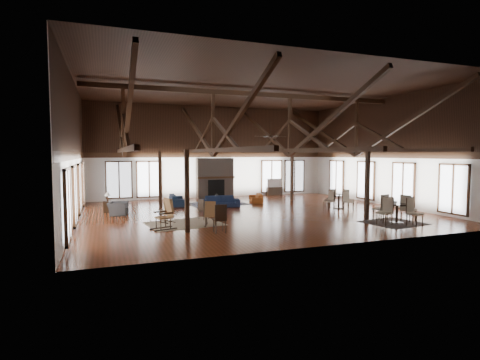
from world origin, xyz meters
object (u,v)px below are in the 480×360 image
object	(u,v)px
coffee_table	(217,197)
armchair	(118,209)
cafe_table_near	(397,210)
sofa_orange	(256,198)
sofa_navy_front	(220,201)
cafe_table_far	(339,199)
tv_console	(274,191)
sofa_navy_left	(178,200)

from	to	relation	value
coffee_table	armchair	size ratio (longest dim) A/B	1.21
cafe_table_near	sofa_orange	bearing A→B (deg)	109.24
sofa_navy_front	cafe_table_near	world-z (taller)	cafe_table_near
sofa_navy_front	armchair	xyz separation A→B (m)	(-5.32, -0.92, 0.01)
sofa_orange	coffee_table	world-z (taller)	sofa_orange
coffee_table	cafe_table_far	distance (m)	6.76
sofa_navy_front	coffee_table	world-z (taller)	sofa_navy_front
cafe_table_far	tv_console	world-z (taller)	cafe_table_far
sofa_navy_left	sofa_orange	world-z (taller)	sofa_navy_left
tv_console	armchair	bearing A→B (deg)	-153.35
sofa_orange	coffee_table	bearing A→B (deg)	-72.87
coffee_table	armchair	bearing A→B (deg)	-158.78
sofa_orange	cafe_table_far	bearing A→B (deg)	53.04
sofa_navy_front	sofa_orange	bearing A→B (deg)	33.51
coffee_table	cafe_table_near	xyz separation A→B (m)	(5.36, -8.23, 0.17)
sofa_orange	armchair	size ratio (longest dim) A/B	1.78
sofa_navy_left	cafe_table_near	size ratio (longest dim) A/B	0.92
sofa_navy_front	armchair	bearing A→B (deg)	-163.00
coffee_table	cafe_table_far	world-z (taller)	cafe_table_far
sofa_navy_left	armchair	world-z (taller)	armchair
sofa_navy_front	armchair	world-z (taller)	armchair
coffee_table	cafe_table_far	bearing A→B (deg)	-34.67
coffee_table	tv_console	xyz separation A→B (m)	(5.10, 3.19, -0.11)
armchair	tv_console	distance (m)	11.85
armchair	cafe_table_far	distance (m)	11.18
coffee_table	armchair	xyz separation A→B (m)	(-5.49, -2.13, -0.08)
sofa_orange	cafe_table_near	bearing A→B (deg)	34.13
armchair	sofa_navy_left	bearing A→B (deg)	-39.37
armchair	sofa_orange	bearing A→B (deg)	-61.26
sofa_orange	coffee_table	distance (m)	2.46
armchair	cafe_table_near	world-z (taller)	cafe_table_near
sofa_navy_left	armchair	xyz separation A→B (m)	(-3.30, -2.53, 0.02)
cafe_table_near	coffee_table	bearing A→B (deg)	123.08
tv_console	sofa_navy_left	bearing A→B (deg)	-159.11
tv_console	sofa_orange	bearing A→B (deg)	-130.52
armchair	tv_console	bearing A→B (deg)	-50.23
sofa_navy_front	coffee_table	xyz separation A→B (m)	(0.17, 1.20, 0.08)
cafe_table_far	armchair	bearing A→B (deg)	171.13
sofa_navy_front	coffee_table	bearing A→B (deg)	89.14
sofa_navy_left	cafe_table_far	bearing A→B (deg)	-115.65
sofa_orange	tv_console	size ratio (longest dim) A/B	1.51
cafe_table_near	tv_console	distance (m)	11.43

